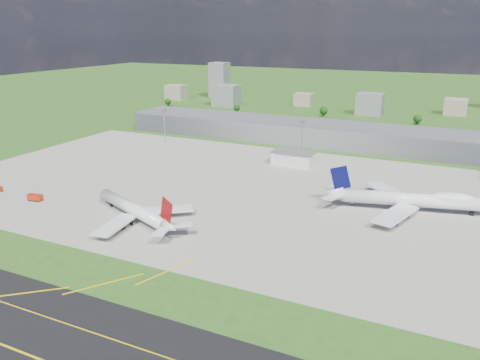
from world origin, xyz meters
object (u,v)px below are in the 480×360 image
at_px(fire_truck, 35,198).
at_px(airliner_red_twin, 136,211).
at_px(tug_yellow, 135,216).
at_px(airliner_blue_quad, 413,200).
at_px(van_white_near, 352,201).
at_px(van_white_far, 387,213).

bearing_deg(fire_truck, airliner_red_twin, -7.62).
bearing_deg(tug_yellow, airliner_blue_quad, -21.09).
bearing_deg(airliner_red_twin, airliner_blue_quad, -126.99).
relative_size(airliner_red_twin, airliner_blue_quad, 0.79).
bearing_deg(fire_truck, van_white_near, 15.50).
xyz_separation_m(airliner_red_twin, van_white_far, (103.89, 55.59, -3.72)).
relative_size(tug_yellow, van_white_near, 0.84).
distance_m(fire_truck, tug_yellow, 60.66).
height_order(fire_truck, van_white_near, fire_truck).
bearing_deg(van_white_near, van_white_far, -122.74).
relative_size(airliner_blue_quad, tug_yellow, 19.14).
xyz_separation_m(fire_truck, tug_yellow, (60.56, 3.42, -0.79)).
height_order(airliner_red_twin, van_white_far, airliner_red_twin).
height_order(fire_truck, van_white_far, fire_truck).
xyz_separation_m(airliner_blue_quad, van_white_far, (-10.04, -10.72, -4.72)).
distance_m(airliner_blue_quad, van_white_near, 29.29).
height_order(tug_yellow, van_white_near, van_white_near).
xyz_separation_m(fire_truck, van_white_near, (147.98, 65.72, -0.50)).
distance_m(airliner_red_twin, van_white_near, 106.98).
xyz_separation_m(van_white_near, van_white_far, (18.85, -9.21, -0.10)).
distance_m(airliner_blue_quad, tug_yellow, 132.76).
distance_m(tug_yellow, van_white_far, 118.79).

